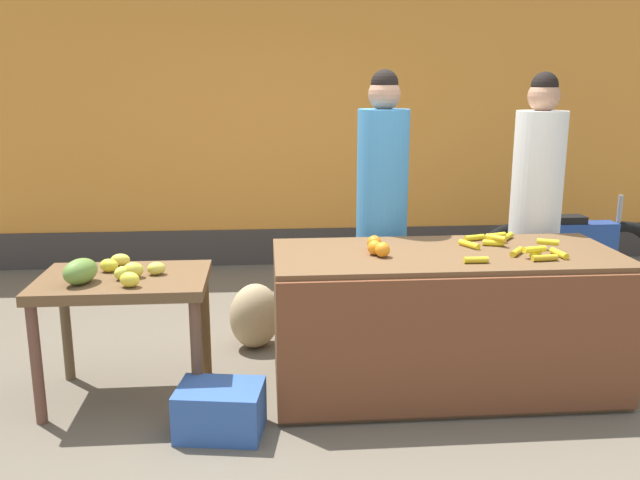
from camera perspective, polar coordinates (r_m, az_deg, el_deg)
The scene contains 12 objects.
ground_plane at distance 4.15m, azimuth 3.12°, elevation -12.44°, with size 24.00×24.00×0.00m, color #665B4C.
market_wall_back at distance 6.71m, azimuth -0.22°, elevation 10.80°, with size 7.79×0.23×3.08m.
fruit_stall_counter at distance 4.07m, azimuth 10.48°, elevation -6.76°, with size 2.00×0.87×0.84m.
side_table_wooden at distance 3.97m, azimuth -16.28°, elevation -4.46°, with size 0.94×0.65×0.73m.
banana_bunch_pile at distance 4.08m, azimuth 15.90°, elevation -0.51°, with size 0.64×0.62×0.07m.
orange_pile at distance 3.86m, azimuth 4.87°, elevation -0.56°, with size 0.12×0.26×0.09m.
mango_papaya_pile at distance 3.88m, azimuth -17.87°, elevation -2.48°, with size 0.55×0.53×0.14m.
vendor_woman_blue_shirt at distance 4.52m, azimuth 5.26°, elevation 2.39°, with size 0.34×0.34×1.88m.
vendor_woman_white_shirt at distance 4.82m, azimuth 17.79°, elevation 2.39°, with size 0.34×0.34×1.86m.
parked_motorcycle at distance 6.06m, azimuth 20.21°, elevation -0.88°, with size 1.60×0.18×0.88m.
produce_crate at distance 3.65m, azimuth -8.46°, elevation -14.08°, with size 0.44×0.32×0.26m, color #3359A5.
produce_sack at distance 4.68m, azimuth -5.54°, elevation -6.42°, with size 0.36×0.30×0.45m, color tan.
Camera 1 is at (-0.53, -3.70, 1.80)m, focal length 37.73 mm.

